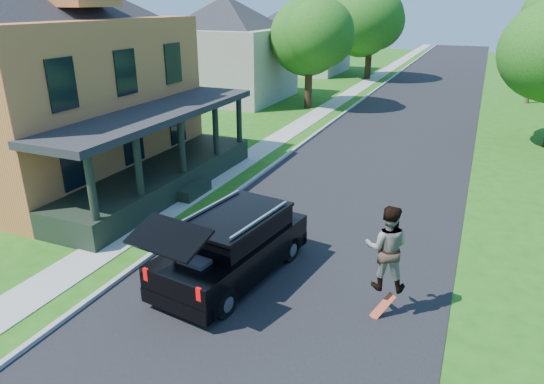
% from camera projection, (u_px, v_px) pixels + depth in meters
% --- Properties ---
extents(ground, '(140.00, 140.00, 0.00)m').
position_uv_depth(ground, '(257.00, 321.00, 11.03)').
color(ground, '#205511').
rests_on(ground, ground).
extents(street, '(8.00, 120.00, 0.02)m').
position_uv_depth(street, '(402.00, 127.00, 28.12)').
color(street, black).
rests_on(street, ground).
extents(curb, '(0.15, 120.00, 0.12)m').
position_uv_depth(curb, '(335.00, 120.00, 29.61)').
color(curb, '#969792').
rests_on(curb, ground).
extents(sidewalk, '(1.30, 120.00, 0.03)m').
position_uv_depth(sidewalk, '(311.00, 118.00, 30.18)').
color(sidewalk, '#97978F').
rests_on(sidewalk, ground).
extents(front_walk, '(6.50, 1.20, 0.03)m').
position_uv_depth(front_walk, '(108.00, 181.00, 19.65)').
color(front_walk, '#97978F').
rests_on(front_walk, ground).
extents(main_house, '(15.56, 15.56, 10.10)m').
position_uv_depth(main_house, '(25.00, 52.00, 19.06)').
color(main_house, '#CF7C3C').
rests_on(main_house, ground).
extents(neighbor_house_mid, '(12.78, 12.78, 8.30)m').
position_uv_depth(neighbor_house_mid, '(227.00, 40.00, 34.97)').
color(neighbor_house_mid, '#BBB2A6').
rests_on(neighbor_house_mid, ground).
extents(neighbor_house_far, '(12.78, 12.78, 8.30)m').
position_uv_depth(neighbor_house_far, '(303.00, 29.00, 48.64)').
color(neighbor_house_far, '#BBB2A6').
rests_on(neighbor_house_far, ground).
extents(black_suv, '(2.56, 5.23, 2.34)m').
position_uv_depth(black_suv, '(232.00, 246.00, 12.50)').
color(black_suv, black).
rests_on(black_suv, ground).
extents(skateboarder, '(1.09, 0.92, 2.01)m').
position_uv_depth(skateboarder, '(387.00, 248.00, 10.77)').
color(skateboarder, black).
rests_on(skateboarder, ground).
extents(skateboard, '(0.53, 0.44, 0.61)m').
position_uv_depth(skateboard, '(383.00, 307.00, 11.11)').
color(skateboard, '#97290D').
rests_on(skateboard, ground).
extents(tree_left_mid, '(5.77, 5.57, 7.45)m').
position_uv_depth(tree_left_mid, '(309.00, 35.00, 31.46)').
color(tree_left_mid, black).
rests_on(tree_left_mid, ground).
extents(tree_left_far, '(7.64, 7.46, 9.30)m').
position_uv_depth(tree_left_far, '(371.00, 13.00, 43.47)').
color(tree_left_far, black).
rests_on(tree_left_far, ground).
extents(utility_pole_far, '(1.71, 0.63, 9.70)m').
position_uv_depth(utility_pole_far, '(541.00, 30.00, 32.86)').
color(utility_pole_far, '#472C21').
rests_on(utility_pole_far, ground).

